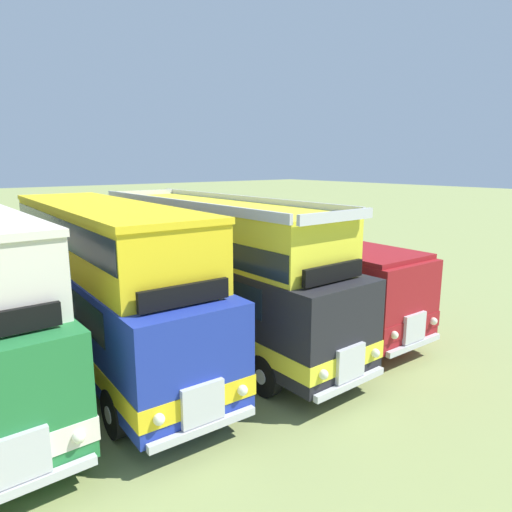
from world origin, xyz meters
name	(u,v)px	position (x,y,z in m)	size (l,w,h in m)	color
ground_plane	(50,378)	(0.00, 0.00, 0.00)	(200.00, 200.00, 0.00)	#8C9956
bus_fourth_in_row	(106,277)	(1.67, 0.04, 2.47)	(2.94, 10.65, 4.49)	#1E339E
bus_fifth_in_row	(213,266)	(5.01, -0.24, 2.36)	(2.68, 11.11, 4.52)	black
bus_sixth_in_row	(287,269)	(8.35, -0.05, 1.76)	(2.83, 10.88, 2.99)	maroon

